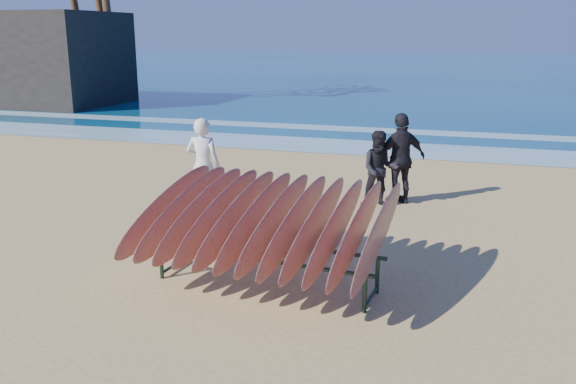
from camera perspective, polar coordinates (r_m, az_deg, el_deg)
name	(u,v)px	position (r m, az deg, el deg)	size (l,w,h in m)	color
ground	(272,266)	(9.19, -1.50, -6.95)	(120.00, 120.00, 0.00)	tan
ocean	(452,68)	(63.23, 15.12, 11.14)	(160.00, 160.00, 0.00)	navy
foam_near	(379,148)	(18.60, 8.51, 4.06)	(160.00, 160.00, 0.00)	white
foam_far	(395,131)	(22.02, 9.97, 5.64)	(160.00, 160.00, 0.00)	white
surfboard_rack	(266,221)	(8.21, -2.10, -2.73)	(3.37, 2.89, 1.53)	#1C2D22
person_white	(203,166)	(11.79, -7.94, 2.47)	(0.67, 0.44, 1.84)	silver
person_dark_a	(380,169)	(12.21, 8.58, 2.12)	(0.74, 0.58, 1.53)	black
person_dark_b	(401,159)	(12.47, 10.53, 3.06)	(1.09, 0.45, 1.85)	black
building	(19,58)	(33.16, -23.86, 11.37)	(9.74, 5.41, 4.33)	#2D2823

